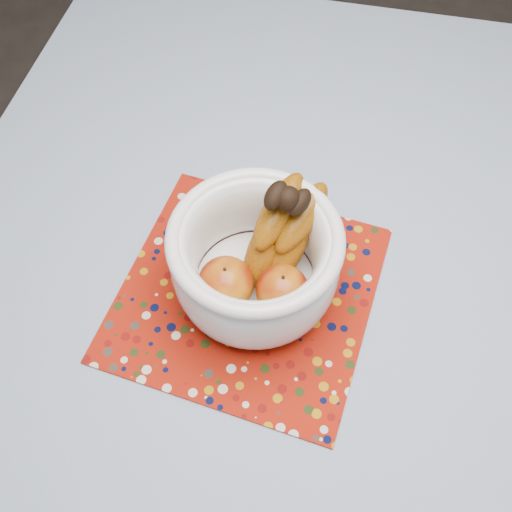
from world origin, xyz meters
name	(u,v)px	position (x,y,z in m)	size (l,w,h in m)	color
table	(326,275)	(0.00, 0.00, 0.67)	(1.20, 1.20, 0.75)	brown
tablecloth	(330,249)	(0.00, 0.00, 0.76)	(1.32, 1.32, 0.01)	slate
placemat	(247,293)	(-0.12, -0.11, 0.76)	(0.38, 0.38, 0.00)	#961608
fruit_bowl	(264,253)	(-0.09, -0.09, 0.85)	(0.26, 0.26, 0.20)	white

